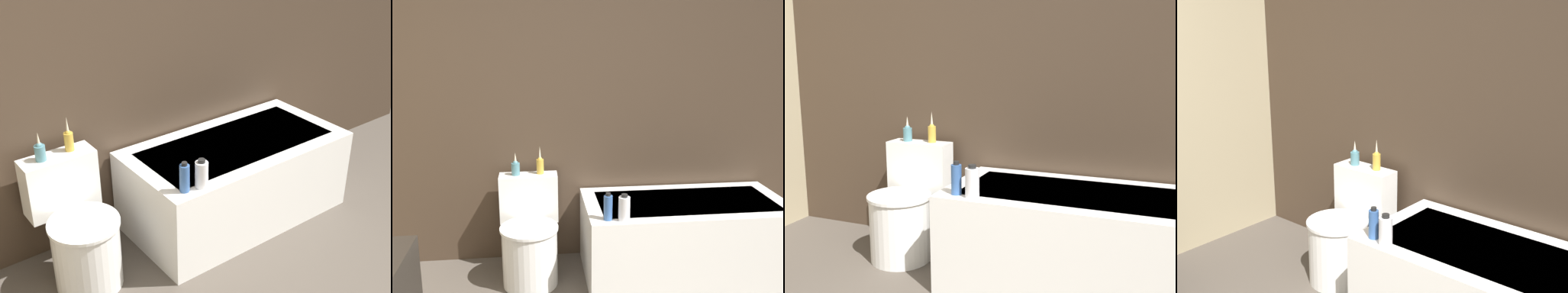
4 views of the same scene
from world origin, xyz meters
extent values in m
cube|color=#423326|center=(0.00, 2.33, 1.30)|extent=(6.40, 0.06, 2.60)
cube|color=white|center=(0.82, 1.90, 0.29)|extent=(1.48, 0.75, 0.57)
cube|color=#B7BCC6|center=(0.82, 1.90, 0.57)|extent=(1.28, 0.55, 0.01)
cylinder|color=white|center=(-0.32, 1.87, 0.21)|extent=(0.39, 0.39, 0.42)
cylinder|color=white|center=(-0.32, 1.87, 0.43)|extent=(0.41, 0.41, 0.02)
cube|color=white|center=(-0.32, 2.15, 0.56)|extent=(0.43, 0.17, 0.36)
cylinder|color=teal|center=(-0.41, 2.14, 0.79)|extent=(0.06, 0.06, 0.09)
sphere|color=teal|center=(-0.41, 2.14, 0.83)|extent=(0.04, 0.04, 0.04)
cone|color=beige|center=(-0.41, 2.14, 0.87)|extent=(0.02, 0.02, 0.08)
cylinder|color=gold|center=(-0.23, 2.16, 0.80)|extent=(0.05, 0.05, 0.11)
sphere|color=gold|center=(-0.23, 2.16, 0.85)|extent=(0.03, 0.03, 0.03)
cone|color=beige|center=(-0.23, 2.16, 0.90)|extent=(0.02, 0.02, 0.10)
cylinder|color=#335999|center=(0.20, 1.62, 0.65)|extent=(0.06, 0.06, 0.17)
cylinder|color=black|center=(0.20, 1.62, 0.75)|extent=(0.03, 0.03, 0.02)
cylinder|color=silver|center=(0.30, 1.60, 0.65)|extent=(0.08, 0.08, 0.16)
cylinder|color=black|center=(0.30, 1.60, 0.74)|extent=(0.04, 0.04, 0.02)
camera|label=1|loc=(-1.31, -0.51, 2.23)|focal=50.00mm
camera|label=2|loc=(-0.26, -1.16, 1.75)|focal=42.00mm
camera|label=3|loc=(1.22, -0.57, 1.30)|focal=42.00mm
camera|label=4|loc=(2.00, -0.51, 1.93)|focal=50.00mm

